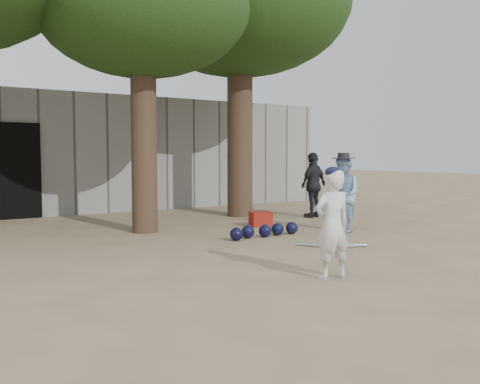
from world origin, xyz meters
TOP-DOWN VIEW (x-y plane):
  - ground at (0.00, 0.00)m, footprint 70.00×70.00m
  - boy_player at (0.84, -0.58)m, footprint 0.52×0.38m
  - spectator_blue at (3.71, 2.09)m, footprint 0.72×0.83m
  - spectator_dark at (4.87, 4.20)m, footprint 0.96×0.58m
  - red_bag at (2.91, 3.63)m, footprint 0.49×0.42m
  - back_building at (-0.00, 10.33)m, footprint 16.00×5.24m
  - helmet_row at (2.10, 2.43)m, footprint 1.51×0.35m
  - bat_pile at (2.35, 1.00)m, footprint 0.88×0.77m

SIDE VIEW (x-z plane):
  - ground at x=0.00m, z-range 0.00..0.00m
  - bat_pile at x=2.35m, z-range 0.00..0.06m
  - helmet_row at x=2.10m, z-range 0.00..0.23m
  - red_bag at x=2.91m, z-range 0.00..0.30m
  - boy_player at x=0.84m, z-range 0.00..1.29m
  - spectator_blue at x=3.71m, z-range 0.00..1.44m
  - spectator_dark at x=4.87m, z-range 0.00..1.53m
  - back_building at x=0.00m, z-range 0.00..3.00m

